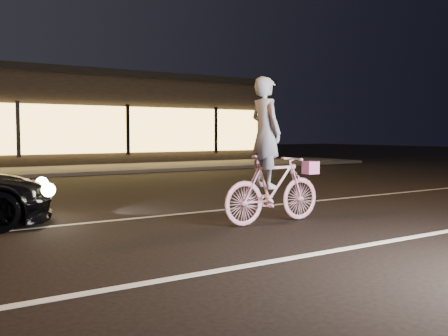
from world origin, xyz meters
TOP-DOWN VIEW (x-y plane):
  - ground at (0.00, 0.00)m, footprint 90.00×90.00m
  - lane_stripe_near at (0.00, -1.50)m, footprint 60.00×0.12m
  - lane_stripe_far at (0.00, 2.00)m, footprint 60.00×0.10m
  - sidewalk at (0.00, 13.00)m, footprint 30.00×4.00m
  - storefront at (0.00, 18.97)m, footprint 25.40×8.42m
  - cyclist at (1.28, 0.41)m, footprint 1.84×0.64m

SIDE VIEW (x-z plane):
  - ground at x=0.00m, z-range 0.00..0.00m
  - lane_stripe_near at x=0.00m, z-range 0.00..0.01m
  - lane_stripe_far at x=0.00m, z-range 0.00..0.01m
  - sidewalk at x=0.00m, z-range 0.00..0.12m
  - cyclist at x=1.28m, z-range -0.34..1.99m
  - storefront at x=0.00m, z-range 0.05..4.25m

